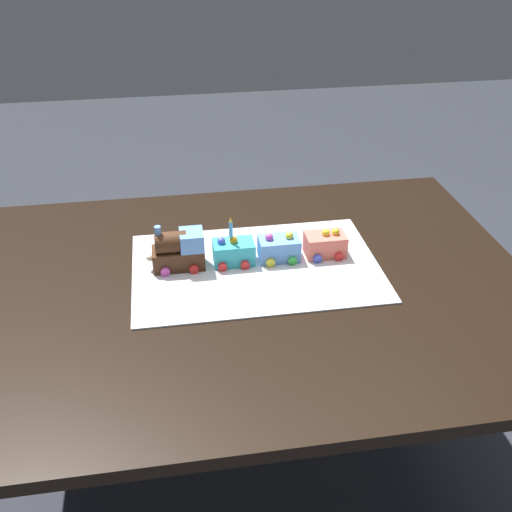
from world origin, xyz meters
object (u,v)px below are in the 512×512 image
(cake_car_caboose_turquoise, at_px, (232,252))
(birthday_candle, at_px, (231,228))
(cake_car_flatbed_coral, at_px, (325,244))
(cake_car_tanker_sky_blue, at_px, (279,248))
(cake_locomotive, at_px, (179,250))
(dining_table, at_px, (240,319))

(cake_car_caboose_turquoise, relative_size, birthday_candle, 1.86)
(cake_car_flatbed_coral, bearing_deg, cake_car_caboose_turquoise, 180.00)
(cake_car_tanker_sky_blue, bearing_deg, cake_car_caboose_turquoise, 180.00)
(cake_locomotive, height_order, cake_car_tanker_sky_blue, cake_locomotive)
(birthday_candle, bearing_deg, cake_car_flatbed_coral, 0.00)
(cake_car_tanker_sky_blue, xyz_separation_m, cake_car_flatbed_coral, (0.12, 0.00, 0.00))
(cake_car_flatbed_coral, height_order, birthday_candle, birthday_candle)
(cake_locomotive, xyz_separation_m, cake_car_caboose_turquoise, (0.13, 0.00, -0.02))
(cake_locomotive, xyz_separation_m, cake_car_tanker_sky_blue, (0.25, 0.00, -0.02))
(birthday_candle, bearing_deg, cake_car_tanker_sky_blue, 0.00)
(cake_locomotive, xyz_separation_m, cake_car_flatbed_coral, (0.37, 0.00, -0.02))
(birthday_candle, bearing_deg, cake_car_caboose_turquoise, 0.00)
(dining_table, height_order, cake_car_flatbed_coral, cake_car_flatbed_coral)
(dining_table, height_order, cake_car_caboose_turquoise, cake_car_caboose_turquoise)
(dining_table, bearing_deg, cake_locomotive, 146.29)
(dining_table, xyz_separation_m, cake_locomotive, (-0.13, 0.09, 0.16))
(cake_car_caboose_turquoise, xyz_separation_m, cake_car_flatbed_coral, (0.24, 0.00, 0.00))
(cake_car_caboose_turquoise, bearing_deg, dining_table, -86.59)
(cake_locomotive, bearing_deg, cake_car_caboose_turquoise, 0.00)
(dining_table, relative_size, cake_car_flatbed_coral, 14.00)
(cake_locomotive, height_order, cake_car_flatbed_coral, cake_locomotive)
(cake_locomotive, distance_m, cake_car_flatbed_coral, 0.37)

